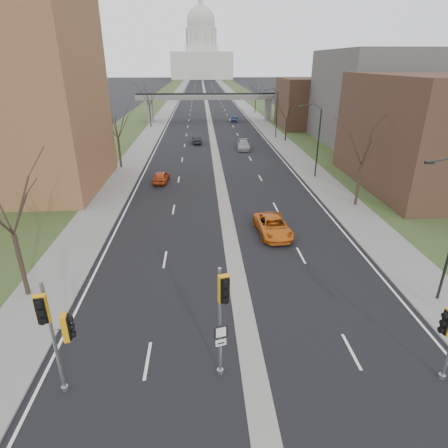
{
  "coord_description": "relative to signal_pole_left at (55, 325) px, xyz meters",
  "views": [
    {
      "loc": [
        -2.18,
        -12.03,
        13.2
      ],
      "look_at": [
        -0.87,
        9.43,
        3.83
      ],
      "focal_mm": 30.0,
      "sensor_mm": 36.0,
      "label": 1
    }
  ],
  "objects": [
    {
      "name": "ground",
      "position": [
        8.15,
        -0.3,
        -3.62
      ],
      "size": [
        700.0,
        700.0,
        0.0
      ],
      "primitive_type": "plane",
      "color": "black",
      "rests_on": "ground"
    },
    {
      "name": "road_surface",
      "position": [
        8.15,
        149.7,
        -3.61
      ],
      "size": [
        20.0,
        600.0,
        0.01
      ],
      "primitive_type": "cube",
      "color": "black",
      "rests_on": "ground"
    },
    {
      "name": "median_strip",
      "position": [
        8.15,
        149.7,
        -3.62
      ],
      "size": [
        1.2,
        600.0,
        0.02
      ],
      "primitive_type": "cube",
      "color": "gray",
      "rests_on": "ground"
    },
    {
      "name": "sidewalk_right",
      "position": [
        20.15,
        149.7,
        -3.56
      ],
      "size": [
        4.0,
        600.0,
        0.12
      ],
      "primitive_type": "cube",
      "color": "gray",
      "rests_on": "ground"
    },
    {
      "name": "sidewalk_left",
      "position": [
        -3.85,
        149.7,
        -3.56
      ],
      "size": [
        4.0,
        600.0,
        0.12
      ],
      "primitive_type": "cube",
      "color": "gray",
      "rests_on": "ground"
    },
    {
      "name": "grass_verge_right",
      "position": [
        26.15,
        149.7,
        -3.57
      ],
      "size": [
        8.0,
        600.0,
        0.1
      ],
      "primitive_type": "cube",
      "color": "#2A3C1C",
      "rests_on": "ground"
    },
    {
      "name": "grass_verge_left",
      "position": [
        -9.85,
        149.7,
        -3.57
      ],
      "size": [
        8.0,
        600.0,
        0.1
      ],
      "primitive_type": "cube",
      "color": "#2A3C1C",
      "rests_on": "ground"
    },
    {
      "name": "commercial_block_near",
      "position": [
        32.15,
        27.7,
        2.38
      ],
      "size": [
        16.0,
        20.0,
        12.0
      ],
      "primitive_type": "cube",
      "color": "#4B3023",
      "rests_on": "ground"
    },
    {
      "name": "commercial_block_mid",
      "position": [
        36.15,
        51.7,
        3.88
      ],
      "size": [
        18.0,
        22.0,
        15.0
      ],
      "primitive_type": "cube",
      "color": "#5E5B56",
      "rests_on": "ground"
    },
    {
      "name": "commercial_block_far",
      "position": [
        30.15,
        69.7,
        1.38
      ],
      "size": [
        14.0,
        14.0,
        10.0
      ],
      "primitive_type": "cube",
      "color": "#4B3023",
      "rests_on": "ground"
    },
    {
      "name": "pedestrian_bridge",
      "position": [
        8.15,
        79.7,
        1.23
      ],
      "size": [
        34.0,
        3.0,
        6.45
      ],
      "color": "slate",
      "rests_on": "ground"
    },
    {
      "name": "capitol",
      "position": [
        8.15,
        319.7,
        14.98
      ],
      "size": [
        48.0,
        42.0,
        55.75
      ],
      "color": "beige",
      "rests_on": "ground"
    },
    {
      "name": "streetlight_mid",
      "position": [
        19.14,
        31.7,
        3.34
      ],
      "size": [
        2.61,
        0.2,
        8.7
      ],
      "color": "black",
      "rests_on": "sidewalk_right"
    },
    {
      "name": "streetlight_far",
      "position": [
        19.14,
        57.7,
        3.34
      ],
      "size": [
        2.61,
        0.2,
        8.7
      ],
      "color": "black",
      "rests_on": "sidewalk_right"
    },
    {
      "name": "tree_left_a",
      "position": [
        -4.85,
        7.7,
        3.02
      ],
      "size": [
        7.2,
        7.2,
        9.4
      ],
      "color": "#382B21",
      "rests_on": "sidewalk_left"
    },
    {
      "name": "tree_left_b",
      "position": [
        -4.85,
        37.7,
        2.61
      ],
      "size": [
        6.75,
        6.75,
        8.81
      ],
      "color": "#382B21",
      "rests_on": "sidewalk_left"
    },
    {
      "name": "tree_left_c",
      "position": [
        -4.85,
        71.7,
        3.43
      ],
      "size": [
        7.65,
        7.65,
        9.99
      ],
      "color": "#382B21",
      "rests_on": "sidewalk_left"
    },
    {
      "name": "tree_right_a",
      "position": [
        21.15,
        21.7,
        3.02
      ],
      "size": [
        7.2,
        7.2,
        9.4
      ],
      "color": "#382B21",
      "rests_on": "sidewalk_right"
    },
    {
      "name": "tree_right_b",
      "position": [
        21.15,
        54.7,
        2.2
      ],
      "size": [
        6.3,
        6.3,
        8.22
      ],
      "color": "#382B21",
      "rests_on": "sidewalk_right"
    },
    {
      "name": "tree_right_c",
      "position": [
        21.15,
        94.7,
        3.43
      ],
      "size": [
        7.65,
        7.65,
        9.99
      ],
      "color": "#382B21",
      "rests_on": "sidewalk_right"
    },
    {
      "name": "signal_pole_left",
      "position": [
        0.0,
        0.0,
        0.0
      ],
      "size": [
        0.94,
        1.11,
        5.53
      ],
      "rotation": [
        0.0,
        0.0,
        0.16
      ],
      "color": "gray",
      "rests_on": "ground"
    },
    {
      "name": "signal_pole_median",
      "position": [
        6.67,
        0.42,
        0.26
      ],
      "size": [
        0.73,
        0.93,
        5.56
      ],
      "rotation": [
        0.0,
        0.0,
        0.26
      ],
      "color": "gray",
      "rests_on": "ground"
    },
    {
      "name": "car_left_near",
      "position": [
        1.16,
        30.78,
        -2.93
      ],
      "size": [
        1.92,
        4.12,
        1.37
      ],
      "primitive_type": "imported",
      "rotation": [
        0.0,
        0.0,
        3.06
      ],
      "color": "#AC3A13",
      "rests_on": "ground"
    },
    {
      "name": "car_left_far",
      "position": [
        5.24,
        53.39,
        -2.96
      ],
      "size": [
        1.71,
        4.11,
        1.32
      ],
      "primitive_type": "imported",
      "rotation": [
        0.0,
        0.0,
        3.22
      ],
      "color": "black",
      "rests_on": "ground"
    },
    {
      "name": "car_right_near",
      "position": [
        11.73,
        15.56,
        -2.88
      ],
      "size": [
        2.84,
        5.47,
        1.47
      ],
      "primitive_type": "imported",
      "rotation": [
        0.0,
        0.0,
        0.07
      ],
      "color": "#CA6115",
      "rests_on": "ground"
    },
    {
      "name": "car_right_mid",
      "position": [
        12.85,
        48.16,
        -2.91
      ],
      "size": [
        2.32,
        5.02,
        1.42
      ],
      "primitive_type": "imported",
      "rotation": [
        0.0,
        0.0,
        -0.07
      ],
      "color": "gray",
      "rests_on": "ground"
    },
    {
      "name": "car_right_far",
      "position": [
        14.01,
        78.68,
        -2.97
      ],
      "size": [
        1.98,
        3.98,
        1.3
      ],
      "primitive_type": "imported",
      "rotation": [
        0.0,
        0.0,
        -0.12
      ],
      "color": "navy",
      "rests_on": "ground"
    }
  ]
}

